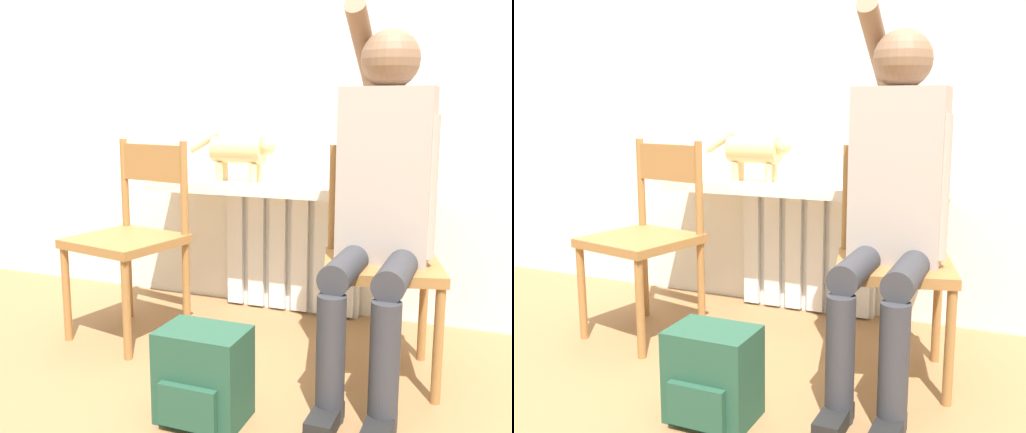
{
  "view_description": "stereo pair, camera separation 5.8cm",
  "coord_description": "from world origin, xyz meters",
  "views": [
    {
      "loc": [
        0.97,
        -1.74,
        1.06
      ],
      "look_at": [
        0.0,
        0.66,
        0.58
      ],
      "focal_mm": 42.0,
      "sensor_mm": 36.0,
      "label": 1
    },
    {
      "loc": [
        1.03,
        -1.71,
        1.06
      ],
      "look_at": [
        0.0,
        0.66,
        0.58
      ],
      "focal_mm": 42.0,
      "sensor_mm": 36.0,
      "label": 2
    }
  ],
  "objects": [
    {
      "name": "person",
      "position": [
        0.58,
        0.46,
        0.76
      ],
      "size": [
        0.36,
        0.97,
        1.45
      ],
      "color": "#333338",
      "rests_on": "ground_plane"
    },
    {
      "name": "wall_with_window",
      "position": [
        0.0,
        1.23,
        1.35
      ],
      "size": [
        7.0,
        0.06,
        2.7
      ],
      "color": "white",
      "rests_on": "ground_plane"
    },
    {
      "name": "chair_left",
      "position": [
        -0.57,
        0.56,
        0.48
      ],
      "size": [
        0.52,
        0.52,
        0.91
      ],
      "rotation": [
        0.0,
        0.0,
        -0.21
      ],
      "color": "#9E6B38",
      "rests_on": "ground_plane"
    },
    {
      "name": "windowsill",
      "position": [
        0.0,
        1.03,
        0.66
      ],
      "size": [
        1.41,
        0.33,
        0.05
      ],
      "color": "white",
      "rests_on": "radiator"
    },
    {
      "name": "window_glass",
      "position": [
        0.0,
        1.2,
        1.29
      ],
      "size": [
        1.36,
        0.01,
        1.2
      ],
      "color": "white",
      "rests_on": "windowsill"
    },
    {
      "name": "cat",
      "position": [
        -0.23,
        1.01,
        0.84
      ],
      "size": [
        0.47,
        0.14,
        0.26
      ],
      "color": "#DBB77A",
      "rests_on": "windowsill"
    },
    {
      "name": "ground_plane",
      "position": [
        0.0,
        0.0,
        0.0
      ],
      "size": [
        12.0,
        12.0,
        0.0
      ],
      "primitive_type": "plane",
      "color": "olive"
    },
    {
      "name": "chair_right",
      "position": [
        0.57,
        0.56,
        0.48
      ],
      "size": [
        0.53,
        0.53,
        0.91
      ],
      "rotation": [
        0.0,
        0.0,
        0.25
      ],
      "color": "#9E6B38",
      "rests_on": "ground_plane"
    },
    {
      "name": "radiator",
      "position": [
        -0.0,
        1.15,
        0.32
      ],
      "size": [
        0.72,
        0.08,
        0.64
      ],
      "color": "white",
      "rests_on": "ground_plane"
    },
    {
      "name": "backpack",
      "position": [
        0.09,
        -0.04,
        0.16
      ],
      "size": [
        0.29,
        0.24,
        0.32
      ],
      "color": "#234C38",
      "rests_on": "ground_plane"
    }
  ]
}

